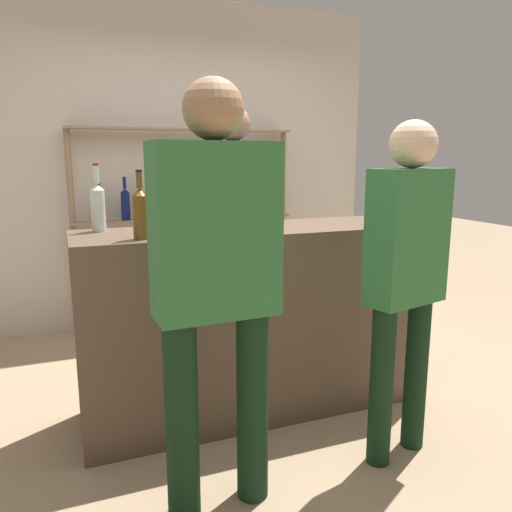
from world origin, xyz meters
TOP-DOWN VIEW (x-y plane):
  - ground_plane at (0.00, 0.00)m, footprint 16.00×16.00m
  - bar_counter at (0.00, 0.00)m, footprint 1.99×0.57m
  - back_wall at (0.00, 1.89)m, footprint 3.59×0.12m
  - back_shelf at (-0.00, 1.71)m, footprint 1.92×0.18m
  - counter_bottle_0 at (-0.25, -0.18)m, footprint 0.08×0.08m
  - counter_bottle_1 at (-0.66, -0.17)m, footprint 0.08×0.08m
  - counter_bottle_2 at (-0.47, 0.13)m, footprint 0.07×0.07m
  - counter_bottle_3 at (-0.35, 0.05)m, footprint 0.08×0.08m
  - counter_bottle_4 at (-0.46, -0.13)m, footprint 0.08×0.08m
  - counter_bottle_5 at (-0.83, 0.17)m, footprint 0.07×0.07m
  - wine_glass at (0.86, 0.05)m, footprint 0.07×0.07m
  - cork_jar at (-0.01, 0.11)m, footprint 0.11×0.11m
  - customer_left at (-0.46, -0.75)m, footprint 0.49×0.23m
  - customer_right at (0.48, -0.71)m, footprint 0.43×0.27m
  - server_behind_counter at (0.12, 0.73)m, footprint 0.47×0.31m

SIDE VIEW (x-z plane):
  - ground_plane at x=0.00m, z-range 0.00..0.00m
  - bar_counter at x=0.00m, z-range 0.00..1.08m
  - customer_right at x=0.48m, z-range 0.15..1.79m
  - customer_left at x=-0.46m, z-range 0.15..1.91m
  - server_behind_counter at x=0.12m, z-range 0.18..1.99m
  - back_shelf at x=0.00m, z-range 0.27..1.98m
  - cork_jar at x=-0.01m, z-range 1.08..1.25m
  - wine_glass at x=0.86m, z-range 1.12..1.28m
  - counter_bottle_0 at x=-0.25m, z-range 1.04..1.37m
  - counter_bottle_3 at x=-0.35m, z-range 1.04..1.38m
  - counter_bottle_1 at x=-0.66m, z-range 1.05..1.38m
  - counter_bottle_5 at x=-0.83m, z-range 1.04..1.40m
  - counter_bottle_2 at x=-0.47m, z-range 1.04..1.40m
  - counter_bottle_4 at x=-0.46m, z-range 1.04..1.41m
  - back_wall at x=0.00m, z-range 0.00..2.80m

